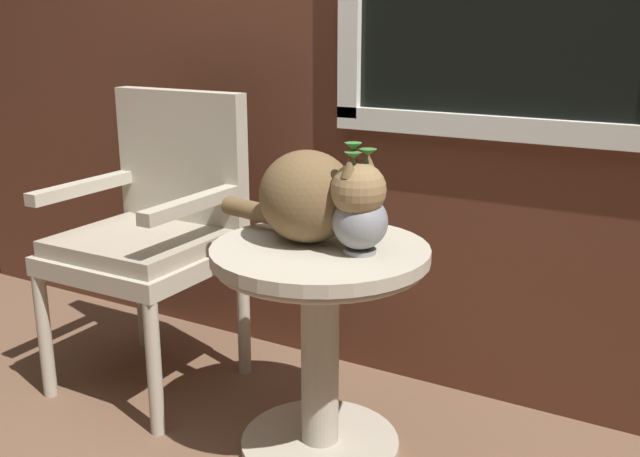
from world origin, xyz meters
TOP-DOWN VIEW (x-y plane):
  - wicker_side_table at (0.09, 0.24)m, footprint 0.59×0.59m
  - wicker_chair at (-0.60, 0.36)m, footprint 0.51×0.49m
  - cat at (0.06, 0.26)m, footprint 0.56×0.29m
  - pewter_vase_with_ivy at (0.21, 0.24)m, footprint 0.14×0.14m

SIDE VIEW (x-z plane):
  - wicker_side_table at x=0.09m, z-range 0.11..0.72m
  - wicker_chair at x=-0.60m, z-range 0.06..1.02m
  - pewter_vase_with_ivy at x=0.21m, z-range 0.56..0.85m
  - cat at x=0.06m, z-range 0.61..0.87m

